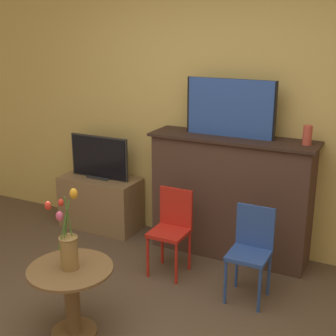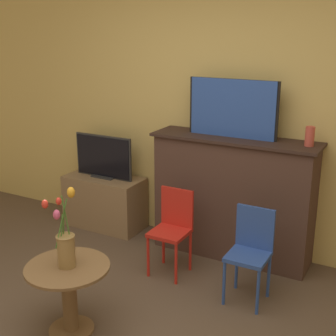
{
  "view_description": "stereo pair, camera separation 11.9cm",
  "coord_description": "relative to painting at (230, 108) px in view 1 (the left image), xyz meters",
  "views": [
    {
      "loc": [
        1.4,
        -1.81,
        2.0
      ],
      "look_at": [
        -0.12,
        1.22,
        0.97
      ],
      "focal_mm": 50.0,
      "sensor_mm": 36.0,
      "label": 1
    },
    {
      "loc": [
        1.51,
        -1.76,
        2.0
      ],
      "look_at": [
        -0.12,
        1.22,
        0.97
      ],
      "focal_mm": 50.0,
      "sensor_mm": 36.0,
      "label": 2
    }
  ],
  "objects": [
    {
      "name": "mantel_candle",
      "position": [
        0.66,
        -0.01,
        -0.17
      ],
      "size": [
        0.07,
        0.07,
        0.16
      ],
      "color": "#CC4C3D",
      "rests_on": "fireplace_mantel"
    },
    {
      "name": "chair_blue",
      "position": [
        0.42,
        -0.61,
        -0.92
      ],
      "size": [
        0.29,
        0.29,
        0.71
      ],
      "color": "#2D4C99",
      "rests_on": "ground"
    },
    {
      "name": "painting",
      "position": [
        0.0,
        0.0,
        0.0
      ],
      "size": [
        0.79,
        0.03,
        0.49
      ],
      "color": "black",
      "rests_on": "fireplace_mantel"
    },
    {
      "name": "tv_monitor",
      "position": [
        -1.34,
        -0.04,
        -0.6
      ],
      "size": [
        0.65,
        0.12,
        0.43
      ],
      "color": "#2D2D2D",
      "rests_on": "tv_stand"
    },
    {
      "name": "chair_red",
      "position": [
        -0.28,
        -0.53,
        -0.92
      ],
      "size": [
        0.29,
        0.29,
        0.71
      ],
      "color": "red",
      "rests_on": "ground"
    },
    {
      "name": "wall_back",
      "position": [
        -0.11,
        0.21,
        0.01
      ],
      "size": [
        8.0,
        0.06,
        2.7
      ],
      "color": "#E0BC66",
      "rests_on": "ground"
    },
    {
      "name": "tv_stand",
      "position": [
        -1.34,
        -0.04,
        -1.07
      ],
      "size": [
        0.81,
        0.39,
        0.53
      ],
      "color": "olive",
      "rests_on": "ground"
    },
    {
      "name": "side_table",
      "position": [
        -0.5,
        -1.59,
        -1.01
      ],
      "size": [
        0.56,
        0.56,
        0.49
      ],
      "color": "brown",
      "rests_on": "ground"
    },
    {
      "name": "vase_tulips",
      "position": [
        -0.5,
        -1.59,
        -0.68
      ],
      "size": [
        0.17,
        0.22,
        0.53
      ],
      "color": "olive",
      "rests_on": "side_table"
    },
    {
      "name": "fireplace_mantel",
      "position": [
        0.04,
        -0.01,
        -0.78
      ],
      "size": [
        1.45,
        0.4,
        1.09
      ],
      "color": "#4C3328",
      "rests_on": "ground"
    }
  ]
}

